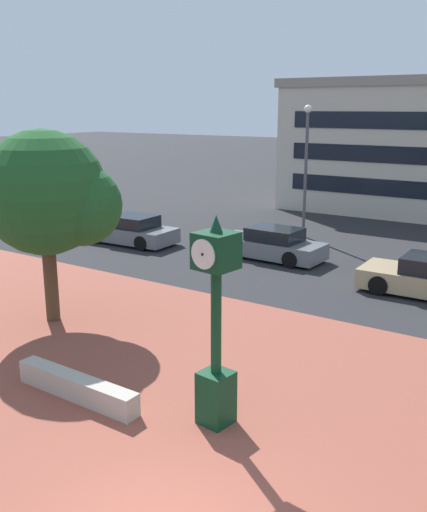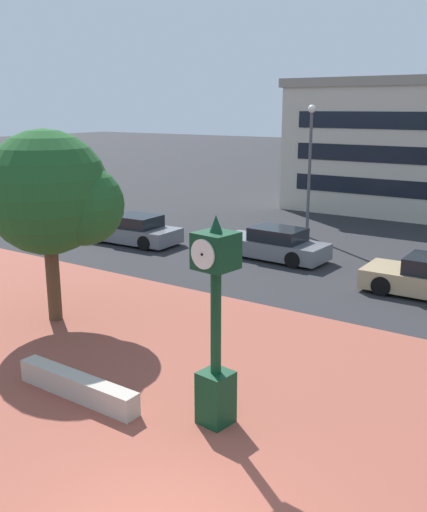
{
  "view_description": "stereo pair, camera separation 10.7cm",
  "coord_description": "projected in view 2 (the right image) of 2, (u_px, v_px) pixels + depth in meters",
  "views": [
    {
      "loc": [
        4.42,
        -5.15,
        5.95
      ],
      "look_at": [
        -1.39,
        3.57,
        3.24
      ],
      "focal_mm": 40.53,
      "sensor_mm": 36.0,
      "label": 1
    },
    {
      "loc": [
        4.51,
        -5.09,
        5.95
      ],
      "look_at": [
        -1.39,
        3.57,
        3.24
      ],
      "focal_mm": 40.53,
      "sensor_mm": 36.0,
      "label": 2
    }
  ],
  "objects": [
    {
      "name": "planter_wall",
      "position": [
        77.0,
        387.0,
        12.13
      ],
      "size": [
        3.2,
        0.44,
        0.5
      ],
      "primitive_type": "cube",
      "rotation": [
        0.0,
        0.0,
        -0.01
      ],
      "color": "#ADA393",
      "rests_on": "ground"
    },
    {
      "name": "street_clock",
      "position": [
        216.0,
        327.0,
        10.74
      ],
      "size": [
        0.76,
        0.8,
        4.1
      ],
      "rotation": [
        0.0,
        0.0,
        -0.13
      ],
      "color": "#0C381E",
      "rests_on": "ground"
    },
    {
      "name": "car_street_distant",
      "position": [
        134.0,
        231.0,
        25.89
      ],
      "size": [
        4.36,
        2.07,
        1.28
      ],
      "rotation": [
        0.0,
        0.0,
        1.61
      ],
      "color": "slate",
      "rests_on": "ground"
    },
    {
      "name": "car_street_near",
      "position": [
        274.0,
        245.0,
        23.22
      ],
      "size": [
        4.52,
        1.95,
        1.28
      ],
      "rotation": [
        0.0,
        0.0,
        1.53
      ],
      "color": "slate",
      "rests_on": "ground"
    },
    {
      "name": "plaza_tree",
      "position": [
        55.0,
        196.0,
        15.8
      ],
      "size": [
        3.7,
        3.44,
        5.4
      ],
      "color": "#4C3823",
      "rests_on": "ground"
    },
    {
      "name": "street_lamp_post",
      "position": [
        310.0,
        157.0,
        26.36
      ],
      "size": [
        0.36,
        0.36,
        6.04
      ],
      "color": "#4C4C51",
      "rests_on": "ground"
    },
    {
      "name": "plaza_brick_paving",
      "position": [
        256.0,
        449.0,
        10.33
      ],
      "size": [
        44.0,
        13.78,
        0.01
      ],
      "primitive_type": "cube",
      "color": "brown",
      "rests_on": "ground"
    }
  ]
}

